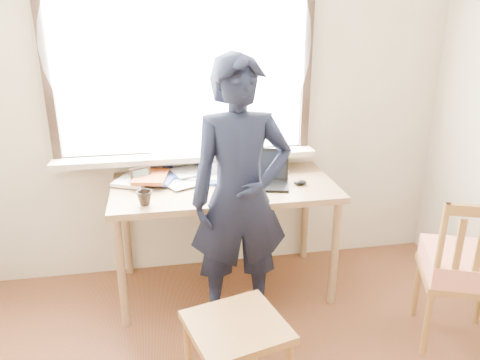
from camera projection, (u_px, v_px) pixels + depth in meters
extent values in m
cube|color=beige|center=(212.00, 101.00, 3.32)|extent=(3.50, 0.02, 2.60)
cube|color=white|center=(182.00, 59.00, 3.17)|extent=(1.70, 0.01, 1.30)
cube|color=black|center=(186.00, 155.00, 3.40)|extent=(1.82, 0.06, 0.06)
cube|color=black|center=(45.00, 62.00, 3.01)|extent=(0.06, 0.06, 1.30)
cube|color=black|center=(307.00, 57.00, 3.31)|extent=(0.06, 0.06, 1.30)
cube|color=beige|center=(187.00, 157.00, 3.33)|extent=(1.85, 0.20, 0.04)
cube|color=white|center=(182.00, 44.00, 3.07)|extent=(1.95, 0.02, 1.65)
cube|color=olive|center=(224.00, 187.00, 3.17)|extent=(1.50, 0.75, 0.04)
cylinder|color=olive|center=(122.00, 274.00, 2.90)|extent=(0.05, 0.05, 0.76)
cylinder|color=olive|center=(126.00, 228.00, 3.49)|extent=(0.05, 0.05, 0.76)
cylinder|color=olive|center=(335.00, 254.00, 3.13)|extent=(0.05, 0.05, 0.76)
cylinder|color=olive|center=(305.00, 214.00, 3.72)|extent=(0.05, 0.05, 0.76)
cube|color=black|center=(264.00, 185.00, 3.13)|extent=(0.37, 0.30, 0.02)
cube|color=black|center=(264.00, 164.00, 3.20)|extent=(0.34, 0.14, 0.22)
cube|color=black|center=(264.00, 164.00, 3.20)|extent=(0.29, 0.12, 0.18)
cube|color=black|center=(264.00, 185.00, 3.12)|extent=(0.31, 0.20, 0.00)
imported|color=white|center=(212.00, 168.00, 3.32)|extent=(0.19, 0.19, 0.11)
imported|color=black|center=(145.00, 198.00, 2.83)|extent=(0.13, 0.13, 0.09)
ellipsoid|color=black|center=(300.00, 182.00, 3.15)|extent=(0.09, 0.06, 0.04)
cube|color=white|center=(225.00, 177.00, 3.27)|extent=(0.30, 0.31, 0.02)
cube|color=#2F4B99|center=(207.00, 178.00, 3.25)|extent=(0.30, 0.25, 0.01)
cube|color=white|center=(196.00, 177.00, 3.26)|extent=(0.37, 0.34, 0.01)
cube|color=yellow|center=(223.00, 177.00, 3.23)|extent=(0.34, 0.30, 0.02)
cube|color=white|center=(209.00, 174.00, 3.28)|extent=(0.36, 0.37, 0.02)
cube|color=white|center=(163.00, 171.00, 3.36)|extent=(0.35, 0.36, 0.01)
cube|color=white|center=(198.00, 178.00, 3.20)|extent=(0.22, 0.26, 0.01)
cube|color=white|center=(215.00, 176.00, 3.23)|extent=(0.27, 0.31, 0.01)
cube|color=#2F4B99|center=(191.00, 174.00, 3.25)|extent=(0.25, 0.29, 0.01)
cube|color=white|center=(165.00, 177.00, 3.19)|extent=(0.28, 0.29, 0.01)
imported|color=white|center=(156.00, 176.00, 3.29)|extent=(0.28, 0.32, 0.03)
imported|color=white|center=(262.00, 168.00, 3.45)|extent=(0.20, 0.26, 0.02)
cube|color=black|center=(141.00, 177.00, 3.14)|extent=(0.13, 0.07, 0.11)
cube|color=#36622B|center=(141.00, 177.00, 3.14)|extent=(0.10, 0.05, 0.08)
cube|color=#9E6C33|center=(237.00, 327.00, 2.31)|extent=(0.55, 0.54, 0.04)
cylinder|color=#9E6C33|center=(188.00, 353.00, 2.48)|extent=(0.04, 0.04, 0.43)
cylinder|color=#9E6C33|center=(255.00, 332.00, 2.63)|extent=(0.04, 0.04, 0.43)
cube|color=#9E6C33|center=(461.00, 276.00, 2.76)|extent=(0.58, 0.56, 0.04)
cylinder|color=#9E6C33|center=(480.00, 295.00, 2.98)|extent=(0.04, 0.04, 0.42)
cylinder|color=#9E6C33|center=(416.00, 288.00, 3.05)|extent=(0.04, 0.04, 0.42)
cylinder|color=#9E6C33|center=(427.00, 324.00, 2.71)|extent=(0.04, 0.04, 0.42)
cylinder|color=#9E6C33|center=(440.00, 247.00, 2.52)|extent=(0.04, 0.04, 0.51)
cube|color=#9E6C33|center=(478.00, 255.00, 2.49)|extent=(0.04, 0.03, 0.41)
cube|color=#9E6C33|center=(458.00, 254.00, 2.51)|extent=(0.04, 0.03, 0.41)
cube|color=red|center=(464.00, 263.00, 2.73)|extent=(0.56, 0.56, 0.13)
imported|color=black|center=(240.00, 197.00, 2.84)|extent=(0.63, 0.42, 1.70)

